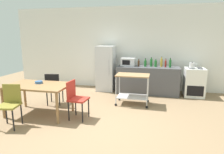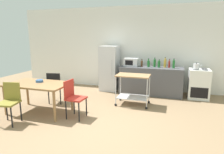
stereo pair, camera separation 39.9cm
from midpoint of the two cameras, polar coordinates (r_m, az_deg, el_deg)
ground_plane at (r=4.50m, az=-2.30°, el=-13.08°), size 12.00×12.00×0.00m
back_wall at (r=7.18m, az=6.34°, el=8.21°), size 8.40×0.12×2.90m
kitchen_counter at (r=6.61m, az=12.79°, el=-1.09°), size 2.00×0.64×0.90m
dining_table at (r=5.12m, az=-18.36°, el=-2.60°), size 1.50×0.90×0.75m
chair_red at (r=4.65m, az=-8.62°, el=-5.51°), size 0.43×0.43×0.89m
chair_olive at (r=4.78m, az=-25.34°, el=-6.07°), size 0.47×0.47×0.89m
chair_black at (r=5.74m, az=-14.11°, el=-2.40°), size 0.47×0.47×0.89m
stove_oven at (r=6.68m, az=25.28°, el=-1.79°), size 0.60×0.61×0.92m
refrigerator at (r=6.91m, az=0.91°, el=2.50°), size 0.60×0.63×1.55m
kitchen_cart at (r=5.48m, az=8.15°, el=-2.23°), size 0.91×0.57×0.85m
microwave at (r=6.66m, az=7.30°, el=4.27°), size 0.46×0.35×0.26m
bottle_soda at (r=6.57m, az=10.31°, el=3.83°), size 0.06×0.06×0.25m
bottle_hot_sauce at (r=6.55m, az=12.21°, el=3.78°), size 0.08×0.08×0.27m
bottle_soy_sauce at (r=6.58m, az=13.88°, el=3.92°), size 0.08×0.08×0.30m
bottle_sesame_oil at (r=6.52m, az=15.11°, el=3.60°), size 0.08×0.08×0.25m
bottle_olive_oil at (r=6.58m, az=16.73°, el=3.85°), size 0.08×0.08×0.33m
bottle_wine at (r=6.54m, az=17.86°, el=3.51°), size 0.06×0.06×0.28m
bottle_vinegar at (r=6.49m, az=19.07°, el=3.52°), size 0.07×0.07×0.30m
fruit_bowl at (r=5.22m, az=-18.16°, el=-1.11°), size 0.18×0.18×0.06m
kettle at (r=6.47m, az=24.78°, el=2.80°), size 0.24×0.17×0.19m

